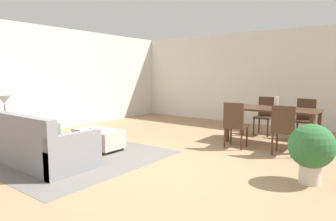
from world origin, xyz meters
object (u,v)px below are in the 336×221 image
at_px(couch, 36,145).
at_px(table_lamp, 4,101).
at_px(dining_chair_far_left, 265,113).
at_px(vase_centerpiece, 276,102).
at_px(dining_table, 273,112).
at_px(dining_chair_near_left, 235,123).
at_px(book_on_ottoman, 97,128).
at_px(potted_plant, 311,149).
at_px(dining_chair_near_right, 284,127).
at_px(side_table, 6,127).
at_px(dining_chair_far_right, 305,117).
at_px(ottoman_table, 98,138).

bearing_deg(couch, table_lamp, 174.12).
relative_size(table_lamp, dining_chair_far_left, 0.57).
bearing_deg(vase_centerpiece, dining_table, 175.30).
bearing_deg(dining_chair_near_left, couch, -127.83).
relative_size(book_on_ottoman, potted_plant, 0.32).
bearing_deg(dining_chair_near_right, couch, -137.39).
height_order(vase_centerpiece, potted_plant, vase_centerpiece).
relative_size(table_lamp, dining_table, 0.29).
bearing_deg(potted_plant, dining_table, 119.67).
bearing_deg(vase_centerpiece, couch, -126.58).
xyz_separation_m(table_lamp, dining_chair_far_left, (3.61, 4.46, -0.43)).
bearing_deg(side_table, potted_plant, 17.07).
bearing_deg(table_lamp, vase_centerpiece, 41.16).
height_order(dining_chair_near_left, vase_centerpiece, vase_centerpiece).
distance_m(table_lamp, dining_chair_near_left, 4.54).
bearing_deg(potted_plant, dining_chair_near_left, 144.40).
bearing_deg(dining_chair_far_left, side_table, -129.02).
relative_size(vase_centerpiece, potted_plant, 0.31).
xyz_separation_m(couch, dining_chair_far_right, (3.18, 4.57, 0.23)).
height_order(dining_chair_near_right, dining_chair_far_right, same).
distance_m(dining_chair_near_left, dining_chair_far_left, 1.71).
distance_m(couch, dining_chair_near_right, 4.32).
bearing_deg(dining_chair_near_left, dining_table, 61.49).
distance_m(side_table, table_lamp, 0.52).
height_order(side_table, dining_chair_near_right, dining_chair_near_right).
distance_m(dining_chair_near_right, book_on_ottoman, 3.54).
relative_size(dining_chair_near_left, book_on_ottoman, 3.54).
distance_m(dining_table, book_on_ottoman, 3.66).
relative_size(dining_chair_near_left, vase_centerpiece, 3.63).
xyz_separation_m(couch, dining_chair_near_right, (3.17, 2.92, 0.23)).
height_order(dining_chair_far_left, book_on_ottoman, dining_chair_far_left).
bearing_deg(dining_table, couch, -125.87).
bearing_deg(ottoman_table, book_on_ottoman, 162.75).
bearing_deg(book_on_ottoman, dining_table, 43.83).
bearing_deg(dining_chair_near_left, ottoman_table, -141.35).
relative_size(side_table, dining_chair_near_right, 0.59).
bearing_deg(dining_chair_far_right, dining_chair_far_left, 178.16).
height_order(table_lamp, vase_centerpiece, table_lamp).
bearing_deg(book_on_ottoman, dining_chair_near_right, 28.76).
bearing_deg(couch, dining_chair_far_left, 63.73).
relative_size(side_table, dining_table, 0.30).
bearing_deg(dining_chair_far_right, table_lamp, -135.61).
xyz_separation_m(table_lamp, dining_chair_far_right, (4.53, 4.43, -0.43)).
distance_m(dining_chair_near_right, dining_chair_far_right, 1.65).
distance_m(dining_table, dining_chair_far_right, 0.96).
bearing_deg(table_lamp, couch, -5.88).
bearing_deg(side_table, book_on_ottoman, 37.26).
height_order(couch, dining_chair_near_right, dining_chair_near_right).
xyz_separation_m(dining_table, dining_chair_far_right, (0.47, 0.82, -0.15)).
bearing_deg(dining_chair_far_right, dining_chair_near_left, -119.18).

